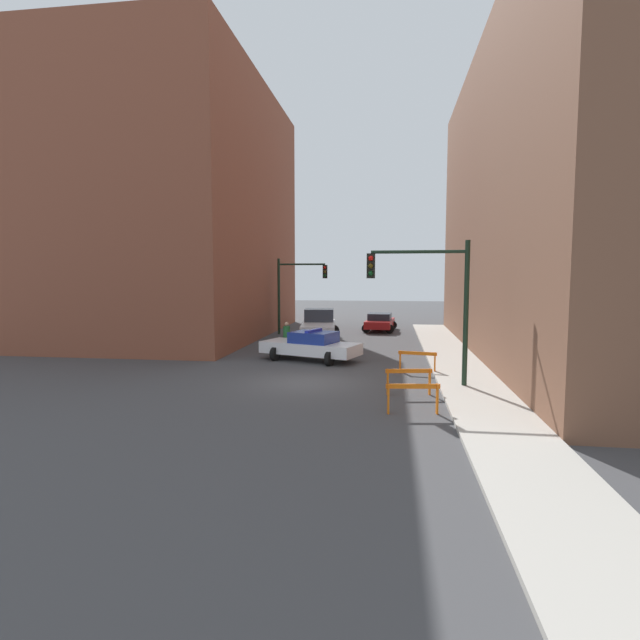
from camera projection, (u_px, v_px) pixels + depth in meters
name	position (u px, v px, depth m)	size (l,w,h in m)	color
ground_plane	(304.00, 383.00, 19.00)	(120.00, 120.00, 0.00)	#424244
sidewalk_right	(472.00, 386.00, 18.12)	(2.40, 44.00, 0.12)	#B2ADA3
building_corner_left	(165.00, 213.00, 33.74)	(14.00, 20.00, 16.52)	brown
building_right	(603.00, 199.00, 24.29)	(12.00, 28.00, 15.59)	brown
traffic_light_near	(433.00, 291.00, 17.88)	(3.64, 0.35, 5.20)	black
traffic_light_far	(294.00, 285.00, 34.00)	(3.44, 0.35, 5.20)	black
police_car	(311.00, 346.00, 23.82)	(5.05, 3.34, 1.52)	white
white_truck	(319.00, 325.00, 31.42)	(3.02, 5.59, 1.90)	silver
parked_car_near	(380.00, 322.00, 36.29)	(2.51, 4.43, 1.31)	maroon
pedestrian_crossing	(287.00, 337.00, 25.85)	(0.39, 0.39, 1.66)	#474C66
barrier_front	(413.00, 393.00, 14.69)	(1.59, 0.35, 0.90)	orange
barrier_mid	(409.00, 377.00, 17.01)	(1.59, 0.40, 0.90)	orange
barrier_back	(417.00, 358.00, 20.82)	(1.58, 0.45, 0.90)	orange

